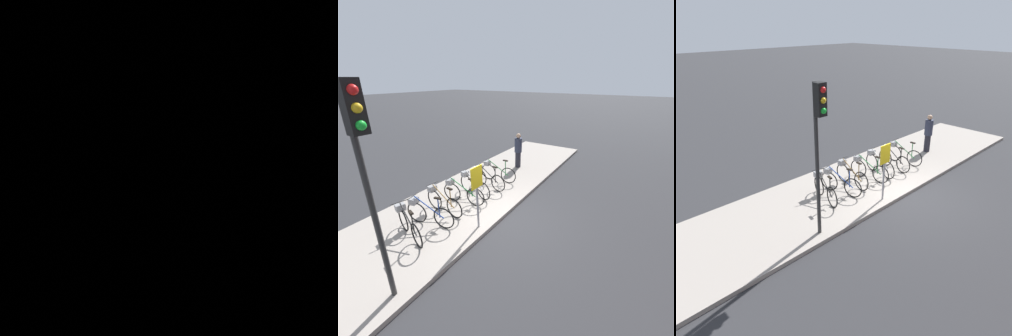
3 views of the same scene
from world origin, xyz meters
The scene contains 12 objects.
ground_plane centered at (0.00, 0.00, 0.00)m, with size 120.00×120.00×0.00m, color #2D2D30.
sidewalk centered at (0.00, 1.73, 0.06)m, with size 16.52×3.47×0.12m.
parked_bicycle_0 centered at (-2.04, 1.61, 0.55)m, with size 0.57×1.53×0.97m.
parked_bicycle_1 centered at (-1.42, 1.60, 0.55)m, with size 0.52×1.54×0.97m.
parked_bicycle_2 centered at (-0.73, 1.74, 0.55)m, with size 0.46×1.57×0.97m.
parked_bicycle_3 centered at (0.02, 1.63, 0.55)m, with size 0.46×1.56×0.97m.
parked_bicycle_4 centered at (0.67, 1.66, 0.55)m, with size 0.46×1.56×0.97m.
parked_bicycle_5 centered at (1.41, 1.59, 0.55)m, with size 0.46×1.57×0.97m.
parked_bicycle_6 centered at (2.11, 1.63, 0.55)m, with size 0.46×1.57×0.97m.
pedestrian centered at (3.94, 1.64, 0.97)m, with size 0.34×0.34×1.62m.
traffic_light centered at (-3.31, 0.25, 2.96)m, with size 0.24×0.40×3.98m.
sign_post centered at (-0.72, 0.29, 1.39)m, with size 0.44×0.07×1.85m.
Camera 2 is at (-4.83, -3.22, 4.09)m, focal length 24.00 mm.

